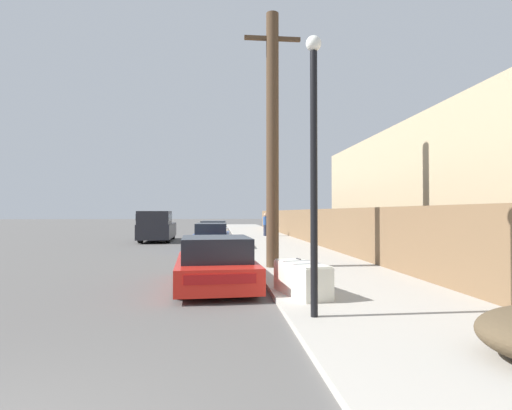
{
  "coord_description": "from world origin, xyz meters",
  "views": [
    {
      "loc": [
        2.05,
        -2.48,
        1.84
      ],
      "look_at": [
        3.24,
        10.17,
        2.08
      ],
      "focal_mm": 28.0,
      "sensor_mm": 36.0,
      "label": 1
    }
  ],
  "objects_px": {
    "parked_sports_car_red": "(215,264)",
    "car_parked_mid": "(212,237)",
    "pickup_truck": "(157,226)",
    "pedestrian": "(265,224)",
    "car_parked_far": "(214,231)",
    "discarded_fridge": "(302,279)",
    "utility_pole": "(272,137)",
    "street_lamp": "(314,153)"
  },
  "relations": [
    {
      "from": "utility_pole",
      "to": "street_lamp",
      "type": "xyz_separation_m",
      "value": [
        -0.12,
        -6.02,
        -1.39
      ]
    },
    {
      "from": "discarded_fridge",
      "to": "street_lamp",
      "type": "height_order",
      "value": "street_lamp"
    },
    {
      "from": "parked_sports_car_red",
      "to": "car_parked_mid",
      "type": "relative_size",
      "value": 0.92
    },
    {
      "from": "parked_sports_car_red",
      "to": "car_parked_far",
      "type": "xyz_separation_m",
      "value": [
        -0.23,
        16.87,
        0.03
      ]
    },
    {
      "from": "discarded_fridge",
      "to": "car_parked_mid",
      "type": "xyz_separation_m",
      "value": [
        -2.07,
        11.8,
        0.16
      ]
    },
    {
      "from": "parked_sports_car_red",
      "to": "car_parked_mid",
      "type": "xyz_separation_m",
      "value": [
        -0.25,
        10.17,
        0.05
      ]
    },
    {
      "from": "discarded_fridge",
      "to": "car_parked_far",
      "type": "relative_size",
      "value": 0.36
    },
    {
      "from": "car_parked_far",
      "to": "street_lamp",
      "type": "bearing_deg",
      "value": -82.15
    },
    {
      "from": "car_parked_far",
      "to": "discarded_fridge",
      "type": "bearing_deg",
      "value": -81.16
    },
    {
      "from": "pickup_truck",
      "to": "street_lamp",
      "type": "distance_m",
      "value": 19.97
    },
    {
      "from": "car_parked_far",
      "to": "pickup_truck",
      "type": "bearing_deg",
      "value": -159.92
    },
    {
      "from": "discarded_fridge",
      "to": "parked_sports_car_red",
      "type": "height_order",
      "value": "parked_sports_car_red"
    },
    {
      "from": "discarded_fridge",
      "to": "pedestrian",
      "type": "relative_size",
      "value": 1.04
    },
    {
      "from": "discarded_fridge",
      "to": "pickup_truck",
      "type": "height_order",
      "value": "pickup_truck"
    },
    {
      "from": "car_parked_mid",
      "to": "pickup_truck",
      "type": "xyz_separation_m",
      "value": [
        -3.54,
        5.58,
        0.34
      ]
    },
    {
      "from": "car_parked_far",
      "to": "pedestrian",
      "type": "xyz_separation_m",
      "value": [
        3.72,
        2.3,
        0.36
      ]
    },
    {
      "from": "car_parked_far",
      "to": "pickup_truck",
      "type": "height_order",
      "value": "pickup_truck"
    },
    {
      "from": "pedestrian",
      "to": "car_parked_far",
      "type": "bearing_deg",
      "value": -148.29
    },
    {
      "from": "discarded_fridge",
      "to": "utility_pole",
      "type": "relative_size",
      "value": 0.21
    },
    {
      "from": "discarded_fridge",
      "to": "street_lamp",
      "type": "bearing_deg",
      "value": -109.31
    },
    {
      "from": "discarded_fridge",
      "to": "car_parked_far",
      "type": "height_order",
      "value": "car_parked_far"
    },
    {
      "from": "pickup_truck",
      "to": "pedestrian",
      "type": "relative_size",
      "value": 3.31
    },
    {
      "from": "parked_sports_car_red",
      "to": "car_parked_far",
      "type": "height_order",
      "value": "car_parked_far"
    },
    {
      "from": "utility_pole",
      "to": "street_lamp",
      "type": "distance_m",
      "value": 6.18
    },
    {
      "from": "car_parked_mid",
      "to": "pedestrian",
      "type": "distance_m",
      "value": 9.76
    },
    {
      "from": "discarded_fridge",
      "to": "car_parked_mid",
      "type": "bearing_deg",
      "value": 85.85
    },
    {
      "from": "discarded_fridge",
      "to": "utility_pole",
      "type": "distance_m",
      "value": 5.7
    },
    {
      "from": "parked_sports_car_red",
      "to": "car_parked_mid",
      "type": "bearing_deg",
      "value": 87.93
    },
    {
      "from": "discarded_fridge",
      "to": "pedestrian",
      "type": "bearing_deg",
      "value": 71.27
    },
    {
      "from": "parked_sports_car_red",
      "to": "car_parked_far",
      "type": "bearing_deg",
      "value": 87.27
    },
    {
      "from": "street_lamp",
      "to": "pedestrian",
      "type": "distance_m",
      "value": 22.7
    },
    {
      "from": "parked_sports_car_red",
      "to": "utility_pole",
      "type": "relative_size",
      "value": 0.51
    },
    {
      "from": "car_parked_mid",
      "to": "car_parked_far",
      "type": "height_order",
      "value": "car_parked_mid"
    },
    {
      "from": "discarded_fridge",
      "to": "car_parked_far",
      "type": "xyz_separation_m",
      "value": [
        -2.04,
        18.5,
        0.14
      ]
    },
    {
      "from": "car_parked_mid",
      "to": "utility_pole",
      "type": "distance_m",
      "value": 8.59
    },
    {
      "from": "parked_sports_car_red",
      "to": "pickup_truck",
      "type": "bearing_deg",
      "value": 100.06
    },
    {
      "from": "car_parked_mid",
      "to": "street_lamp",
      "type": "relative_size",
      "value": 0.96
    },
    {
      "from": "discarded_fridge",
      "to": "car_parked_mid",
      "type": "relative_size",
      "value": 0.38
    },
    {
      "from": "parked_sports_car_red",
      "to": "utility_pole",
      "type": "bearing_deg",
      "value": 52.48
    },
    {
      "from": "utility_pole",
      "to": "pedestrian",
      "type": "xyz_separation_m",
      "value": [
        1.71,
        16.53,
        -3.26
      ]
    },
    {
      "from": "discarded_fridge",
      "to": "utility_pole",
      "type": "bearing_deg",
      "value": 76.35
    },
    {
      "from": "discarded_fridge",
      "to": "pickup_truck",
      "type": "xyz_separation_m",
      "value": [
        -5.62,
        17.37,
        0.5
      ]
    }
  ]
}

